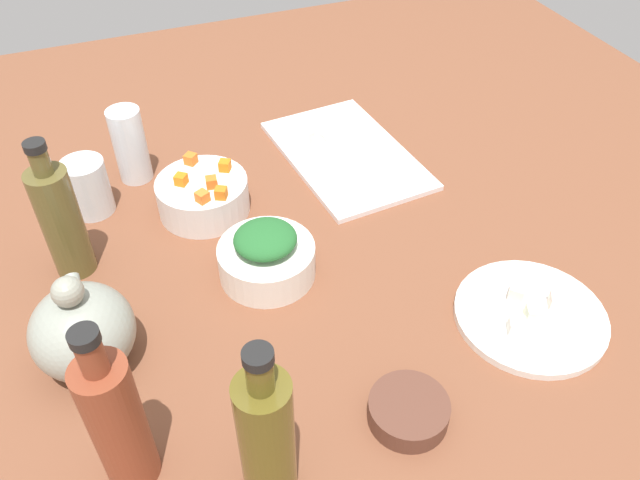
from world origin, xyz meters
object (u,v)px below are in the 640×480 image
object	(u,v)px
plate_tofu	(530,316)
bowl_greens	(267,261)
bottle_2	(61,220)
drinking_glass_1	(88,187)
cutting_board	(346,155)
bowl_carrots	(203,196)
teapot	(82,330)
bottle_0	(117,421)
bottle_1	(266,436)
drinking_glass_0	(130,145)
bowl_small_side	(410,410)

from	to	relation	value
plate_tofu	bowl_greens	bearing A→B (deg)	55.05
bottle_2	drinking_glass_1	size ratio (longest dim) A/B	2.37
cutting_board	bowl_carrots	xyz separation A→B (cm)	(-5.73, 28.94, 2.58)
bottle_2	teapot	bearing A→B (deg)	-179.68
plate_tofu	bottle_0	world-z (taller)	bottle_0
bowl_greens	bottle_1	distance (cm)	34.88
bottle_0	drinking_glass_1	size ratio (longest dim) A/B	2.55
bottle_1	bowl_carrots	bearing A→B (deg)	-5.55
bottle_1	bottle_2	xyz separation A→B (cm)	(44.69, 16.96, -0.40)
drinking_glass_0	bottle_1	bearing A→B (deg)	-176.24
plate_tofu	bottle_0	size ratio (longest dim) A/B	0.87
bottle_1	bottle_2	distance (cm)	47.80
teapot	bottle_1	size ratio (longest dim) A/B	0.65
bowl_carrots	drinking_glass_1	distance (cm)	19.23
bowl_small_side	drinking_glass_1	bearing A→B (deg)	29.19
bowl_greens	bowl_small_side	size ratio (longest dim) A/B	1.46
bowl_carrots	drinking_glass_1	world-z (taller)	drinking_glass_1
bowl_greens	teapot	distance (cm)	28.09
plate_tofu	drinking_glass_0	size ratio (longest dim) A/B	1.57
cutting_board	bowl_small_side	distance (cm)	57.08
bowl_greens	bottle_0	distance (cm)	35.89
plate_tofu	bowl_greens	size ratio (longest dim) A/B	1.47
bottle_2	bottle_1	bearing A→B (deg)	-159.22
teapot	drinking_glass_1	size ratio (longest dim) A/B	1.61
bowl_greens	bowl_carrots	world-z (taller)	bowl_carrots
drinking_glass_0	drinking_glass_1	bearing A→B (deg)	128.81
bowl_greens	bottle_2	xyz separation A→B (cm)	(12.16, 27.17, 6.99)
bottle_1	drinking_glass_0	size ratio (longest dim) A/B	1.75
bowl_small_side	drinking_glass_1	size ratio (longest dim) A/B	1.03
drinking_glass_1	bowl_greens	bearing A→B (deg)	-138.28
cutting_board	bottle_2	distance (cm)	53.13
bowl_small_side	drinking_glass_0	distance (cm)	67.52
cutting_board	bottle_2	bearing A→B (deg)	103.54
bottle_2	drinking_glass_0	bearing A→B (deg)	-31.74
bottle_0	plate_tofu	bearing A→B (deg)	-87.33
bowl_carrots	drinking_glass_1	size ratio (longest dim) A/B	1.57
bowl_greens	bowl_small_side	bearing A→B (deg)	-164.45
bottle_2	drinking_glass_0	xyz separation A→B (cm)	(20.49, -12.68, -2.82)
bottle_0	drinking_glass_0	xyz separation A→B (cm)	(57.78, -9.95, -3.50)
bottle_0	bottle_2	size ratio (longest dim) A/B	1.08
bottle_1	drinking_glass_0	bearing A→B (deg)	3.76
bottle_1	drinking_glass_1	distance (cm)	59.95
bowl_greens	bowl_carrots	distance (cm)	19.41
bottle_2	drinking_glass_1	xyz separation A→B (cm)	(13.64, -4.16, -4.83)
drinking_glass_0	bottle_0	bearing A→B (deg)	170.23
cutting_board	drinking_glass_0	xyz separation A→B (cm)	(8.24, 38.19, 6.40)
drinking_glass_1	bowl_carrots	bearing A→B (deg)	-111.84
plate_tofu	bottle_1	distance (cm)	44.59
drinking_glass_0	bowl_carrots	bearing A→B (deg)	-146.46
cutting_board	bottle_0	bearing A→B (deg)	135.82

